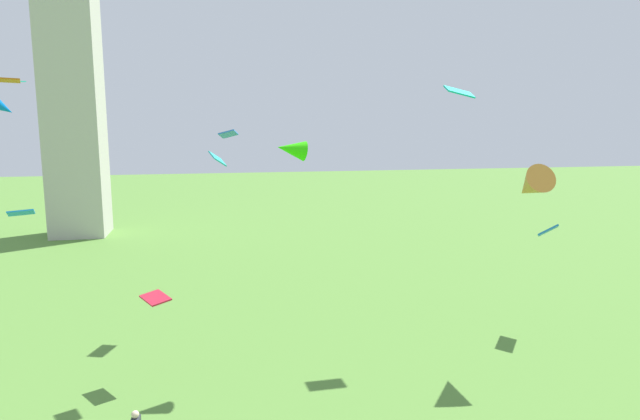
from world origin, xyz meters
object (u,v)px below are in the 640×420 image
(kite_flying_3, at_px, (548,230))
(kite_flying_7, at_px, (217,159))
(kite_flying_2, at_px, (531,186))
(kite_flying_6, at_px, (291,149))
(kite_flying_4, at_px, (228,134))
(kite_flying_5, at_px, (0,106))
(kite_flying_9, at_px, (5,80))
(kite_flying_8, at_px, (155,298))
(kite_flying_0, at_px, (14,81))
(kite_flying_10, at_px, (459,92))
(kite_flying_1, at_px, (21,213))

(kite_flying_3, relative_size, kite_flying_7, 1.55)
(kite_flying_2, height_order, kite_flying_6, kite_flying_6)
(kite_flying_4, bearing_deg, kite_flying_2, -107.20)
(kite_flying_5, relative_size, kite_flying_9, 0.95)
(kite_flying_6, xyz_separation_m, kite_flying_7, (-3.29, 0.02, -0.39))
(kite_flying_5, bearing_deg, kite_flying_8, -130.69)
(kite_flying_7, bearing_deg, kite_flying_6, -105.21)
(kite_flying_5, bearing_deg, kite_flying_3, -123.05)
(kite_flying_2, distance_m, kite_flying_7, 14.57)
(kite_flying_3, xyz_separation_m, kite_flying_5, (-26.03, -1.99, 6.44))
(kite_flying_0, height_order, kite_flying_10, kite_flying_0)
(kite_flying_0, relative_size, kite_flying_1, 0.94)
(kite_flying_9, bearing_deg, kite_flying_0, 88.63)
(kite_flying_0, relative_size, kite_flying_8, 0.83)
(kite_flying_7, bearing_deg, kite_flying_3, -100.12)
(kite_flying_7, distance_m, kite_flying_9, 10.51)
(kite_flying_1, height_order, kite_flying_4, kite_flying_4)
(kite_flying_9, distance_m, kite_flying_10, 21.67)
(kite_flying_3, relative_size, kite_flying_5, 1.32)
(kite_flying_3, distance_m, kite_flying_5, 26.89)
(kite_flying_0, height_order, kite_flying_6, kite_flying_0)
(kite_flying_2, height_order, kite_flying_4, kite_flying_4)
(kite_flying_1, distance_m, kite_flying_3, 28.13)
(kite_flying_3, bearing_deg, kite_flying_6, 129.95)
(kite_flying_10, bearing_deg, kite_flying_0, 161.19)
(kite_flying_3, relative_size, kite_flying_10, 1.16)
(kite_flying_4, height_order, kite_flying_10, kite_flying_10)
(kite_flying_4, relative_size, kite_flying_7, 1.23)
(kite_flying_3, xyz_separation_m, kite_flying_10, (-5.37, 0.30, 7.35))
(kite_flying_8, height_order, kite_flying_10, kite_flying_10)
(kite_flying_5, height_order, kite_flying_9, kite_flying_9)
(kite_flying_4, bearing_deg, kite_flying_1, 106.81)
(kite_flying_2, height_order, kite_flying_10, kite_flying_10)
(kite_flying_1, distance_m, kite_flying_7, 12.19)
(kite_flying_7, bearing_deg, kite_flying_0, 30.51)
(kite_flying_2, xyz_separation_m, kite_flying_5, (-22.84, 1.13, 3.58))
(kite_flying_8, bearing_deg, kite_flying_0, -174.50)
(kite_flying_2, relative_size, kite_flying_3, 1.38)
(kite_flying_0, height_order, kite_flying_1, kite_flying_0)
(kite_flying_1, distance_m, kite_flying_5, 8.60)
(kite_flying_6, distance_m, kite_flying_10, 9.52)
(kite_flying_1, bearing_deg, kite_flying_6, -37.52)
(kite_flying_0, xyz_separation_m, kite_flying_4, (12.35, -4.86, -3.06))
(kite_flying_0, distance_m, kite_flying_2, 29.65)
(kite_flying_5, height_order, kite_flying_8, kite_flying_5)
(kite_flying_0, xyz_separation_m, kite_flying_9, (2.24, -8.31, -0.52))
(kite_flying_9, bearing_deg, kite_flying_4, 2.41)
(kite_flying_0, relative_size, kite_flying_3, 0.73)
(kite_flying_3, height_order, kite_flying_7, kite_flying_7)
(kite_flying_0, distance_m, kite_flying_4, 13.62)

